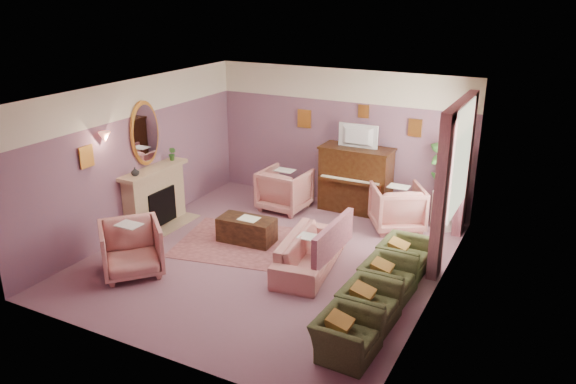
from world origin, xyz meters
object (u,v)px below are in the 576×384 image
at_px(coffee_table, 247,230).
at_px(olive_chair_b, 369,299).
at_px(sofa, 310,246).
at_px(olive_chair_d, 404,251).
at_px(floral_armchair_right, 397,205).
at_px(olive_chair_c, 388,273).
at_px(piano, 356,180).
at_px(floral_armchair_left, 285,187).
at_px(television, 357,135).
at_px(side_table, 445,210).
at_px(floral_armchair_front, 131,246).
at_px(olive_chair_a, 347,330).

xyz_separation_m(coffee_table, olive_chair_b, (2.81, -1.44, 0.13)).
distance_m(sofa, olive_chair_d, 1.50).
bearing_deg(olive_chair_b, floral_armchair_right, 100.66).
xyz_separation_m(olive_chair_b, olive_chair_c, (0.00, 0.82, 0.00)).
relative_size(piano, olive_chair_d, 1.73).
xyz_separation_m(sofa, floral_armchair_left, (-1.56, 2.09, 0.09)).
height_order(floral_armchair_left, olive_chair_b, floral_armchair_left).
relative_size(television, side_table, 1.14).
bearing_deg(floral_armchair_right, piano, 153.71).
bearing_deg(olive_chair_d, piano, 127.83).
height_order(floral_armchair_front, olive_chair_b, floral_armchair_front).
distance_m(sofa, floral_armchair_right, 2.32).
bearing_deg(floral_armchair_right, floral_armchair_front, -131.12).
bearing_deg(floral_armchair_front, piano, 62.64).
height_order(floral_armchair_left, side_table, floral_armchair_left).
bearing_deg(floral_armchair_left, coffee_table, -85.68).
bearing_deg(sofa, olive_chair_d, 22.64).
bearing_deg(olive_chair_c, television, 119.68).
bearing_deg(olive_chair_d, television, 128.50).
bearing_deg(olive_chair_c, piano, 119.26).
height_order(piano, floral_armchair_front, piano).
distance_m(floral_armchair_right, side_table, 0.93).
xyz_separation_m(piano, side_table, (1.83, -0.04, -0.30)).
bearing_deg(sofa, side_table, 59.55).
height_order(floral_armchair_left, olive_chair_d, floral_armchair_left).
distance_m(olive_chair_b, olive_chair_c, 0.82).
distance_m(piano, olive_chair_c, 3.39).
bearing_deg(olive_chair_b, olive_chair_d, 90.00).
relative_size(coffee_table, floral_armchair_left, 1.06).
height_order(olive_chair_b, side_table, olive_chair_b).
height_order(floral_armchair_front, olive_chair_a, floral_armchair_front).
height_order(floral_armchair_front, side_table, floral_armchair_front).
bearing_deg(olive_chair_a, floral_armchair_right, 98.55).
xyz_separation_m(television, side_table, (1.83, 0.01, -1.25)).
relative_size(coffee_table, sofa, 0.52).
distance_m(piano, olive_chair_b, 4.12).
relative_size(olive_chair_a, olive_chair_c, 1.00).
bearing_deg(olive_chair_c, coffee_table, 167.53).
distance_m(piano, floral_armchair_left, 1.44).
relative_size(sofa, floral_armchair_right, 2.02).
bearing_deg(olive_chair_c, side_table, 86.50).
distance_m(floral_armchair_left, side_table, 3.17).
bearing_deg(olive_chair_d, olive_chair_b, -90.00).
distance_m(sofa, floral_armchair_front, 2.83).
xyz_separation_m(floral_armchair_front, olive_chair_a, (3.81, -0.41, -0.12)).
height_order(television, floral_armchair_front, television).
bearing_deg(floral_armchair_front, sofa, 31.29).
xyz_separation_m(television, olive_chair_a, (1.65, -4.53, -1.25)).
bearing_deg(olive_chair_d, floral_armchair_front, -151.70).
xyz_separation_m(floral_armchair_front, olive_chair_b, (3.81, 0.41, -0.12)).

